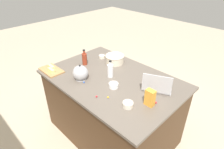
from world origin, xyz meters
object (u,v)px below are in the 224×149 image
(bottle_vinegar, at_px, (110,70))
(ramekin_wide, at_px, (114,85))
(cutting_board, at_px, (51,70))
(ramekin_medium, at_px, (102,57))
(bottle_soy, at_px, (85,59))
(candy_bag, at_px, (150,98))
(ramekin_small, at_px, (128,105))
(laptop, at_px, (157,86))
(kettle, at_px, (80,73))
(mixing_bowl_large, at_px, (115,59))
(butter_stick_left, at_px, (51,67))
(butter_stick_right, at_px, (51,70))

(bottle_vinegar, xyz_separation_m, ramekin_wide, (-0.19, 0.13, -0.06))
(cutting_board, height_order, ramekin_medium, ramekin_medium)
(bottle_soy, xyz_separation_m, ramekin_medium, (-0.02, -0.29, -0.06))
(bottle_soy, bearing_deg, candy_bag, 175.86)
(cutting_board, bearing_deg, candy_bag, -165.29)
(ramekin_small, xyz_separation_m, ramekin_wide, (0.32, -0.13, 0.00))
(laptop, bearing_deg, kettle, 30.73)
(mixing_bowl_large, relative_size, ramekin_wide, 2.45)
(laptop, bearing_deg, bottle_soy, 10.45)
(bottle_soy, xyz_separation_m, candy_bag, (-1.10, 0.08, 0.00))
(butter_stick_left, bearing_deg, kettle, -164.21)
(ramekin_medium, height_order, candy_bag, candy_bag)
(laptop, relative_size, kettle, 1.76)
(bottle_soy, relative_size, kettle, 0.99)
(bottle_soy, height_order, kettle, bottle_soy)
(bottle_soy, relative_size, ramekin_small, 2.06)
(bottle_soy, xyz_separation_m, ramekin_small, (-0.97, 0.25, -0.06))
(butter_stick_right, height_order, candy_bag, candy_bag)
(kettle, height_order, butter_stick_left, kettle)
(kettle, height_order, ramekin_wide, kettle)
(bottle_soy, distance_m, candy_bag, 1.10)
(butter_stick_left, xyz_separation_m, butter_stick_right, (-0.08, 0.05, 0.00))
(laptop, xyz_separation_m, bottle_soy, (1.01, 0.19, 0.04))
(butter_stick_left, xyz_separation_m, candy_bag, (-1.29, -0.31, 0.05))
(mixing_bowl_large, relative_size, ramekin_medium, 3.03)
(ramekin_small, height_order, candy_bag, candy_bag)
(mixing_bowl_large, distance_m, bottle_soy, 0.40)
(kettle, relative_size, ramekin_medium, 2.54)
(mixing_bowl_large, relative_size, butter_stick_right, 2.31)
(laptop, xyz_separation_m, ramekin_medium, (0.99, -0.11, -0.03))
(mixing_bowl_large, height_order, ramekin_wide, mixing_bowl_large)
(candy_bag, bearing_deg, ramekin_wide, 4.16)
(bottle_vinegar, height_order, cutting_board, bottle_vinegar)
(bottle_soy, height_order, butter_stick_left, bottle_soy)
(kettle, xyz_separation_m, ramekin_wide, (-0.39, -0.15, -0.05))
(butter_stick_left, xyz_separation_m, ramekin_small, (-1.16, -0.14, -0.01))
(bottle_vinegar, xyz_separation_m, butter_stick_left, (0.65, 0.41, -0.05))
(butter_stick_right, bearing_deg, ramekin_small, -170.29)
(laptop, distance_m, ramekin_small, 0.43)
(laptop, height_order, ramekin_wide, laptop)
(laptop, relative_size, butter_stick_right, 3.41)
(bottle_vinegar, relative_size, butter_stick_left, 1.92)
(cutting_board, relative_size, ramekin_medium, 3.80)
(mixing_bowl_large, xyz_separation_m, ramekin_small, (-0.72, 0.56, -0.03))
(kettle, relative_size, candy_bag, 1.25)
(butter_stick_right, relative_size, candy_bag, 0.65)
(bottle_vinegar, distance_m, candy_bag, 0.65)
(bottle_vinegar, distance_m, ramekin_wide, 0.24)
(ramekin_small, bearing_deg, mixing_bowl_large, -37.83)
(butter_stick_left, bearing_deg, bottle_vinegar, -147.94)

